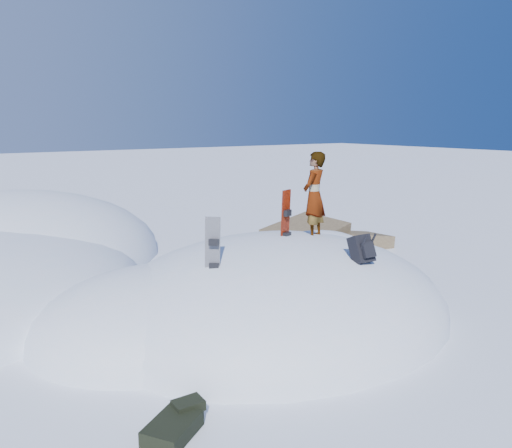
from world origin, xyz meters
TOP-DOWN VIEW (x-y plane):
  - ground at (0.00, 0.00)m, footprint 120.00×120.00m
  - snow_mound at (-0.17, 0.24)m, footprint 8.00×6.00m
  - rock_outcrop at (3.72, 3.01)m, footprint 4.68×4.41m
  - snowboard_red at (0.34, 0.16)m, footprint 0.28×0.23m
  - snowboard_dark at (-1.59, -0.39)m, footprint 0.31×0.30m
  - backpack at (0.76, -1.45)m, footprint 0.38×0.48m
  - gear_pile at (-3.25, -2.35)m, footprint 0.92×0.77m
  - person at (0.97, 0.08)m, footprint 0.74×0.64m

SIDE VIEW (x-z plane):
  - ground at x=0.00m, z-range 0.00..0.00m
  - snow_mound at x=-0.17m, z-range -1.50..1.50m
  - rock_outcrop at x=3.72m, z-range -0.82..0.85m
  - gear_pile at x=-3.25m, z-range 0.00..0.24m
  - snowboard_dark at x=-1.59m, z-range 0.81..2.14m
  - backpack at x=0.76m, z-range 1.19..1.77m
  - snowboard_red at x=0.34m, z-range 0.92..2.39m
  - person at x=0.97m, z-range 1.36..3.07m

